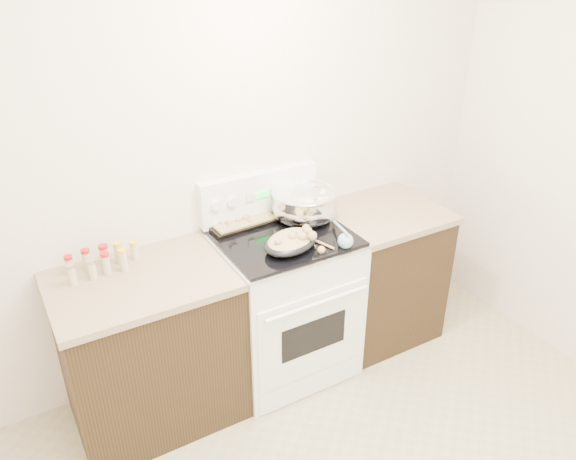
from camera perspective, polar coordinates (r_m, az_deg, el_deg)
room_shell at (r=1.65m, az=13.41°, el=-0.64°), size 4.10×3.60×2.75m
counter_left at (r=3.22m, az=-13.72°, el=-11.56°), size 0.93×0.67×0.92m
counter_right at (r=3.81m, az=9.11°, el=-4.20°), size 0.73×0.67×0.92m
kitchen_range at (r=3.44m, az=-0.46°, el=-7.14°), size 0.78×0.73×1.22m
mixing_bowl at (r=3.35m, az=1.69°, el=2.57°), size 0.45×0.45×0.23m
roasting_pan at (r=3.04m, az=0.35°, el=-1.11°), size 0.41×0.35×0.11m
baking_sheet at (r=3.35m, az=-4.94°, el=1.12°), size 0.43×0.31×0.05m
wooden_spoon at (r=3.07m, az=3.20°, el=-1.69°), size 0.10×0.25×0.04m
blue_ladle at (r=3.10m, az=5.80°, el=-0.97°), size 0.13×0.28×0.11m
spice_jars at (r=3.04m, az=-18.44°, el=-2.98°), size 0.38×0.15×0.13m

